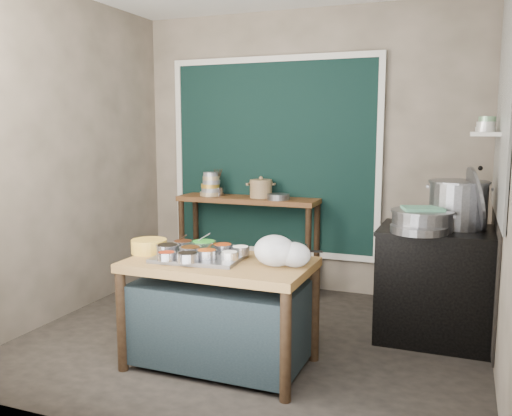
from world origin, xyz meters
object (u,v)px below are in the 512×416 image
at_px(prep_table, 220,313).
at_px(condiment_tray, 199,257).
at_px(ceramic_crock, 261,190).
at_px(utensil_cup, 218,191).
at_px(stock_pot, 458,204).
at_px(stove_block, 438,286).
at_px(yellow_basin, 149,246).
at_px(steamer, 422,220).
at_px(back_counter, 248,243).
at_px(saucepan, 286,252).

distance_m(prep_table, condiment_tray, 0.42).
bearing_deg(condiment_tray, ceramic_crock, 97.35).
distance_m(utensil_cup, stock_pot, 2.45).
bearing_deg(condiment_tray, stove_block, 35.32).
bearing_deg(yellow_basin, stock_pot, 28.76).
xyz_separation_m(yellow_basin, steamer, (1.82, 0.91, 0.16)).
xyz_separation_m(prep_table, condiment_tray, (-0.15, -0.02, 0.39)).
relative_size(condiment_tray, steamer, 1.23).
height_order(back_counter, stove_block, back_counter).
relative_size(saucepan, ceramic_crock, 1.00).
bearing_deg(prep_table, utensil_cup, 115.97).
distance_m(yellow_basin, saucepan, 1.01).
height_order(condiment_tray, stock_pot, stock_pot).
height_order(condiment_tray, steamer, steamer).
xyz_separation_m(ceramic_crock, stock_pot, (1.88, -0.65, 0.03)).
xyz_separation_m(saucepan, stock_pot, (1.07, 1.02, 0.25)).
height_order(condiment_tray, saucepan, saucepan).
bearing_deg(utensil_cup, stove_block, -18.29).
relative_size(yellow_basin, steamer, 0.53).
relative_size(condiment_tray, stock_pot, 1.27).
xyz_separation_m(stove_block, utensil_cup, (-2.25, 0.74, 0.57)).
bearing_deg(steamer, stock_pot, 42.87).
xyz_separation_m(prep_table, utensil_cup, (-0.86, 1.81, 0.62)).
bearing_deg(yellow_basin, utensil_cup, 99.26).
bearing_deg(saucepan, yellow_basin, 177.12).
relative_size(utensil_cup, steamer, 0.30).
height_order(prep_table, saucepan, saucepan).
distance_m(back_counter, condiment_tray, 1.87).
height_order(prep_table, condiment_tray, condiment_tray).
bearing_deg(steamer, prep_table, -143.17).
distance_m(ceramic_crock, steamer, 1.85).
height_order(condiment_tray, yellow_basin, yellow_basin).
relative_size(condiment_tray, utensil_cup, 4.12).
bearing_deg(yellow_basin, back_counter, 88.21).
bearing_deg(utensil_cup, prep_table, -64.49).
bearing_deg(saucepan, stock_pot, 34.36).
xyz_separation_m(back_counter, saucepan, (0.94, -1.66, 0.34)).
relative_size(prep_table, stock_pot, 2.68).
xyz_separation_m(back_counter, ceramic_crock, (0.13, 0.02, 0.56)).
bearing_deg(condiment_tray, back_counter, 101.55).
bearing_deg(stove_block, back_counter, 158.98).
xyz_separation_m(prep_table, back_counter, (-0.52, 1.80, 0.10)).
bearing_deg(prep_table, stove_block, 38.17).
bearing_deg(stock_pot, saucepan, -136.28).
relative_size(utensil_cup, ceramic_crock, 0.59).
xyz_separation_m(stove_block, ceramic_crock, (-1.77, 0.75, 0.61)).
distance_m(prep_table, stove_block, 1.75).
xyz_separation_m(prep_table, ceramic_crock, (-0.38, 1.81, 0.66)).
xyz_separation_m(condiment_tray, stock_pot, (1.64, 1.18, 0.30)).
bearing_deg(steamer, yellow_basin, -153.56).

